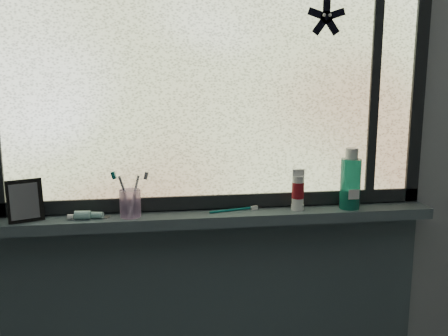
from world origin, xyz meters
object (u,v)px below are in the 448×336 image
vanity_mirror (25,201)px  cream_tube (298,188)px  toothbrush_cup (130,203)px  mouthwash_bottle (351,179)px

vanity_mirror → cream_tube: vanity_mirror is taller
vanity_mirror → cream_tube: (0.97, 0.01, 0.01)m
toothbrush_cup → vanity_mirror: bearing=-179.0°
cream_tube → vanity_mirror: bearing=-179.5°
vanity_mirror → mouthwash_bottle: 1.17m
vanity_mirror → mouthwash_bottle: size_ratio=0.77×
vanity_mirror → cream_tube: size_ratio=1.34×
mouthwash_bottle → cream_tube: size_ratio=1.72×
mouthwash_bottle → vanity_mirror: bearing=180.0°
mouthwash_bottle → cream_tube: (-0.20, 0.01, -0.03)m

